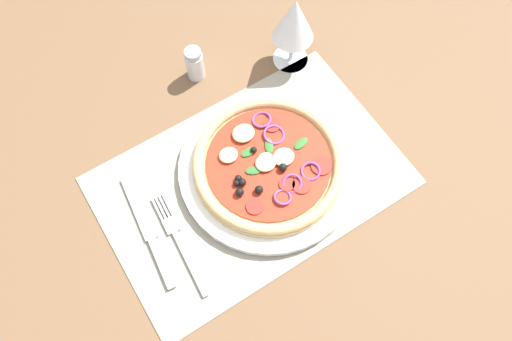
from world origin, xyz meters
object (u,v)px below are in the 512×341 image
(fork, at_px, (178,238))
(knife, at_px, (148,229))
(plate, at_px, (268,167))
(wine_glass, at_px, (294,20))
(pizza, at_px, (268,162))
(pepper_shaker, at_px, (195,64))

(fork, xyz_separation_m, knife, (-0.03, 0.04, 0.00))
(plate, distance_m, wine_glass, 0.25)
(pizza, xyz_separation_m, fork, (-0.18, -0.03, -0.02))
(plate, xyz_separation_m, knife, (-0.21, 0.01, -0.00))
(pizza, xyz_separation_m, wine_glass, (0.16, 0.17, 0.07))
(fork, height_order, pepper_shaker, pepper_shaker)
(knife, relative_size, pepper_shaker, 2.99)
(pizza, relative_size, wine_glass, 1.64)
(plate, bearing_deg, pizza, 75.39)
(pizza, distance_m, pepper_shaker, 0.23)
(knife, xyz_separation_m, pepper_shaker, (0.21, 0.22, 0.03))
(pepper_shaker, bearing_deg, pizza, -88.67)
(fork, bearing_deg, plate, -78.03)
(pizza, bearing_deg, pepper_shaker, 91.33)
(pizza, bearing_deg, wine_glass, 46.56)
(plate, height_order, wine_glass, wine_glass)
(knife, distance_m, pepper_shaker, 0.30)
(plate, xyz_separation_m, wine_glass, (0.16, 0.17, 0.09))
(pizza, height_order, wine_glass, wine_glass)
(wine_glass, distance_m, pepper_shaker, 0.19)
(plate, relative_size, knife, 1.46)
(plate, distance_m, pizza, 0.02)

